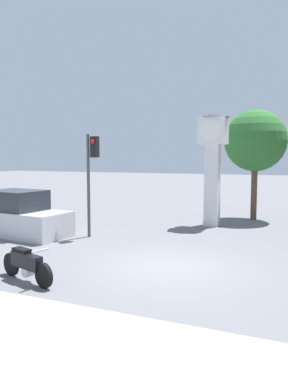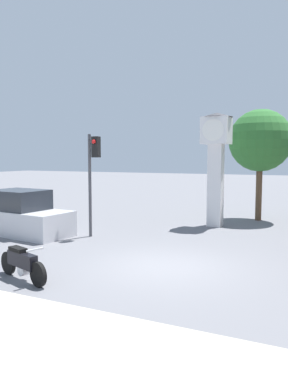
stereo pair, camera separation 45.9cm
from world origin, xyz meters
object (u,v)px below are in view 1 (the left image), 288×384
at_px(traffic_light, 92,166).
at_px(street_tree, 255,141).
at_px(motorcycle, 26,264).
at_px(parked_car, 19,216).
at_px(clock_tower, 213,152).

distance_m(traffic_light, street_tree, 8.70).
relative_size(motorcycle, traffic_light, 0.50).
height_order(traffic_light, parked_car, traffic_light).
xyz_separation_m(traffic_light, parked_car, (-2.94, -0.79, -2.02)).
relative_size(motorcycle, clock_tower, 0.39).
height_order(clock_tower, traffic_light, clock_tower).
relative_size(clock_tower, parked_car, 1.17).
xyz_separation_m(motorcycle, traffic_light, (-1.23, 5.21, 2.33)).
relative_size(street_tree, parked_car, 1.25).
xyz_separation_m(street_tree, parked_car, (-8.21, -7.62, -3.17)).
xyz_separation_m(clock_tower, street_tree, (1.55, 2.49, 0.54)).
bearing_deg(street_tree, clock_tower, -121.81).
bearing_deg(motorcycle, parked_car, 150.75).
bearing_deg(traffic_light, clock_tower, 49.30).
bearing_deg(parked_car, motorcycle, -40.48).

